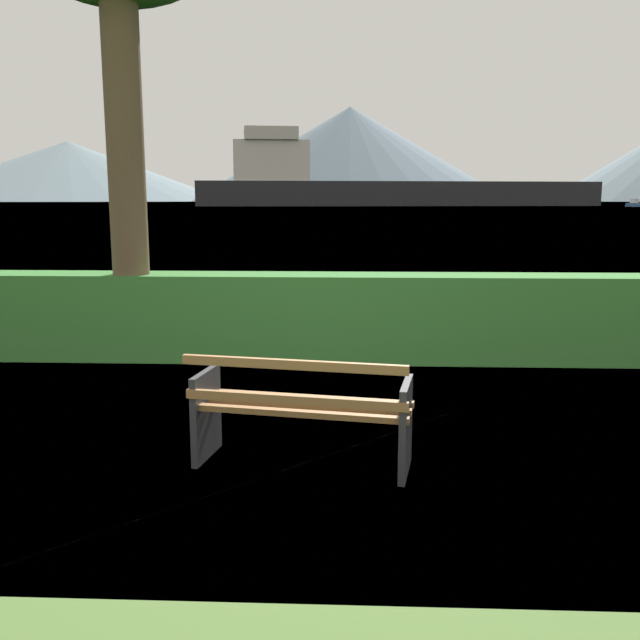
% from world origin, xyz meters
% --- Properties ---
extents(ground_plane, '(1400.00, 1400.00, 0.00)m').
position_xyz_m(ground_plane, '(0.00, 0.00, 0.00)').
color(ground_plane, '#4C6B33').
extents(water_surface, '(620.00, 620.00, 0.00)m').
position_xyz_m(water_surface, '(0.00, 308.18, 0.00)').
color(water_surface, slate).
rests_on(water_surface, ground_plane).
extents(park_bench, '(1.67, 0.83, 0.87)m').
position_xyz_m(park_bench, '(-0.01, -0.06, 0.42)').
color(park_bench, olive).
rests_on(park_bench, ground_plane).
extents(hedge_row, '(13.07, 0.66, 1.05)m').
position_xyz_m(hedge_row, '(0.00, 3.42, 0.53)').
color(hedge_row, '#387A33').
rests_on(hedge_row, ground_plane).
extents(cargo_ship_large, '(115.79, 35.13, 21.10)m').
position_xyz_m(cargo_ship_large, '(5.38, 195.96, 5.90)').
color(cargo_ship_large, '#232328').
rests_on(cargo_ship_large, water_surface).
extents(sailboat_mid, '(5.15, 4.85, 1.97)m').
position_xyz_m(sailboat_mid, '(72.15, 174.93, 0.68)').
color(sailboat_mid, '#335693').
rests_on(sailboat_mid, water_surface).
extents(distant_hills, '(827.02, 293.59, 84.39)m').
position_xyz_m(distant_hills, '(55.12, 593.92, 36.52)').
color(distant_hills, slate).
rests_on(distant_hills, ground_plane).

